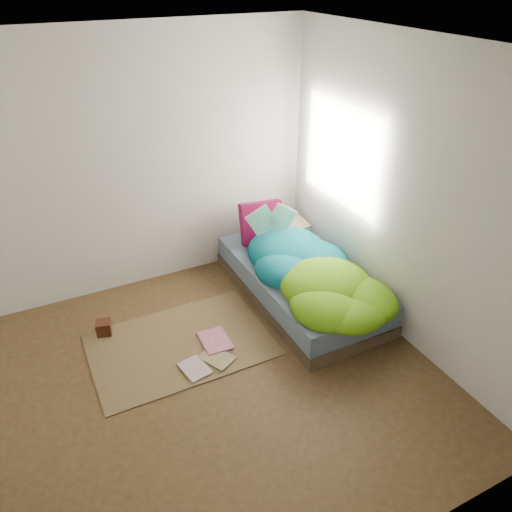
{
  "coord_description": "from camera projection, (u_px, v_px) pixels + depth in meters",
  "views": [
    {
      "loc": [
        -1.1,
        -2.88,
        3.05
      ],
      "look_at": [
        0.73,
        0.75,
        0.61
      ],
      "focal_mm": 35.0,
      "sensor_mm": 36.0,
      "label": 1
    }
  ],
  "objects": [
    {
      "name": "pillow_floral",
      "position": [
        281.0,
        228.0,
        5.66
      ],
      "size": [
        0.62,
        0.43,
        0.13
      ],
      "primitive_type": "cube",
      "rotation": [
        0.0,
        0.0,
        0.12
      ],
      "color": "#EFE5CF",
      "rests_on": "bed"
    },
    {
      "name": "floor_book_a",
      "position": [
        184.0,
        374.0,
        4.22
      ],
      "size": [
        0.25,
        0.31,
        0.02
      ],
      "primitive_type": "imported",
      "rotation": [
        0.0,
        0.0,
        0.18
      ],
      "color": "beige",
      "rests_on": "rug"
    },
    {
      "name": "open_book",
      "position": [
        272.0,
        211.0,
        5.11
      ],
      "size": [
        0.45,
        0.19,
        0.27
      ],
      "primitive_type": null,
      "rotation": [
        0.0,
        0.0,
        -0.23
      ],
      "color": "#2E8E32",
      "rests_on": "duvet"
    },
    {
      "name": "bed",
      "position": [
        300.0,
        283.0,
        5.14
      ],
      "size": [
        1.0,
        2.0,
        0.34
      ],
      "color": "#3D3121",
      "rests_on": "ground"
    },
    {
      "name": "floor_book_c",
      "position": [
        209.0,
        365.0,
        4.31
      ],
      "size": [
        0.32,
        0.35,
        0.02
      ],
      "primitive_type": "imported",
      "rotation": [
        0.0,
        0.0,
        0.48
      ],
      "color": "tan",
      "rests_on": "rug"
    },
    {
      "name": "floor_book_b",
      "position": [
        202.0,
        345.0,
        4.52
      ],
      "size": [
        0.26,
        0.35,
        0.03
      ],
      "primitive_type": "imported",
      "rotation": [
        0.0,
        0.0,
        -0.03
      ],
      "color": "#D17885",
      "rests_on": "rug"
    },
    {
      "name": "rug",
      "position": [
        180.0,
        344.0,
        4.56
      ],
      "size": [
        1.6,
        1.1,
        0.01
      ],
      "primitive_type": "cube",
      "color": "brown",
      "rests_on": "ground"
    },
    {
      "name": "pillow_magenta",
      "position": [
        262.0,
        223.0,
        5.42
      ],
      "size": [
        0.48,
        0.21,
        0.46
      ],
      "primitive_type": "cube",
      "rotation": [
        0.0,
        0.0,
        -0.16
      ],
      "color": "#520522",
      "rests_on": "bed"
    },
    {
      "name": "ground",
      "position": [
        219.0,
        378.0,
        4.2
      ],
      "size": [
        3.5,
        3.5,
        0.0
      ],
      "primitive_type": "cube",
      "color": "#402F18",
      "rests_on": "ground"
    },
    {
      "name": "room_walls",
      "position": [
        211.0,
        202.0,
        3.38
      ],
      "size": [
        3.54,
        3.54,
        2.62
      ],
      "color": "silver",
      "rests_on": "ground"
    },
    {
      "name": "duvet",
      "position": [
        313.0,
        265.0,
        4.79
      ],
      "size": [
        0.96,
        1.84,
        0.34
      ],
      "primitive_type": null,
      "color": "#08557C",
      "rests_on": "bed"
    },
    {
      "name": "wooden_box",
      "position": [
        104.0,
        328.0,
        4.66
      ],
      "size": [
        0.16,
        0.16,
        0.13
      ],
      "primitive_type": "cube",
      "rotation": [
        0.0,
        0.0,
        -0.25
      ],
      "color": "#38130C",
      "rests_on": "rug"
    }
  ]
}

